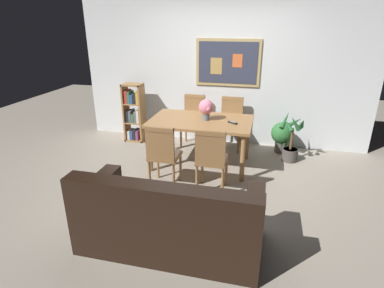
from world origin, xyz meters
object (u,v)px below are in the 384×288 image
Objects in this scene: dining_chair_near_left at (163,152)px; flower_vase at (206,108)px; potted_ivy at (282,135)px; potted_palm at (291,143)px; dining_table at (201,126)px; dining_chair_far_right at (231,119)px; dining_chair_near_right at (211,156)px; tv_remote at (233,123)px; dining_chair_far_left at (193,116)px; leather_couch at (169,220)px; bookshelf at (134,113)px.

dining_chair_near_left is 1.03m from flower_vase.
potted_palm is at bearing -68.36° from potted_ivy.
potted_ivy is (1.26, 0.83, -0.34)m from dining_table.
dining_chair_far_right is (0.37, 0.84, -0.12)m from dining_table.
dining_chair_near_right is at bearing -119.39° from potted_ivy.
tv_remote is (0.12, -0.90, 0.22)m from dining_chair_far_right.
tv_remote is (0.81, -0.91, 0.22)m from dining_chair_far_left.
dining_chair_near_left reaches higher than leather_couch.
leather_couch is at bearing -101.04° from tv_remote.
flower_vase reaches higher than dining_chair_near_left.
dining_chair_near_right is at bearing -69.18° from dining_chair_far_left.
dining_table is 2.78× the size of potted_ivy.
dining_chair_near_left is at bearing -178.98° from dining_chair_near_right.
potted_palm is 1.53m from flower_vase.
dining_chair_far_right is 1.82m from dining_chair_near_left.
dining_chair_near_right is 0.97m from flower_vase.
dining_chair_far_left is (0.01, 1.70, 0.00)m from dining_chair_near_left.
flower_vase reaches higher than dining_chair_far_right.
dining_chair_far_left reaches higher than leather_couch.
dining_chair_near_right and dining_chair_far_right have the same top height.
dining_chair_near_right is at bearing -102.27° from tv_remote.
bookshelf is 3.44× the size of flower_vase.
leather_couch is 3.05m from potted_ivy.
flower_vase reaches higher than tv_remote.
dining_chair_far_left is 1.01m from flower_vase.
bookshelf is (-1.56, 2.77, 0.23)m from leather_couch.
dining_chair_far_left is at bearing 3.57° from bookshelf.
bookshelf is 7.03× the size of tv_remote.
potted_ivy is 0.36m from potted_palm.
dining_table is 0.86× the size of leather_couch.
leather_couch is at bearing -95.13° from dining_chair_far_right.
dining_chair_near_right is (0.32, -0.83, -0.12)m from dining_table.
potted_ivy is (1.59, 1.68, -0.22)m from dining_chair_near_left.
dining_chair_near_right is at bearing -42.35° from bookshelf.
flower_vase is (-1.31, -0.48, 0.62)m from potted_palm.
dining_chair_near_left is 1.00× the size of dining_chair_far_left.
dining_chair_far_left reaches higher than tv_remote.
potted_ivy is at bearing -0.55° from dining_chair_far_right.
flower_vase is 2.04× the size of tv_remote.
leather_couch is at bearing -81.35° from dining_chair_far_left.
dining_chair_far_right is 0.93m from tv_remote.
dining_chair_far_right is at bearing 97.85° from tv_remote.
dining_table is 2.02m from leather_couch.
dining_chair_far_left is 0.84× the size of bookshelf.
dining_table is at bearing 93.24° from leather_couch.
dining_chair_near_left reaches higher than tv_remote.
dining_chair_near_left reaches higher than dining_table.
dining_chair_far_right is at bearing 88.43° from dining_chair_near_right.
potted_palm is (1.02, -0.34, -0.22)m from dining_chair_far_right.
dining_chair_far_right is at bearing 1.78° from bookshelf.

